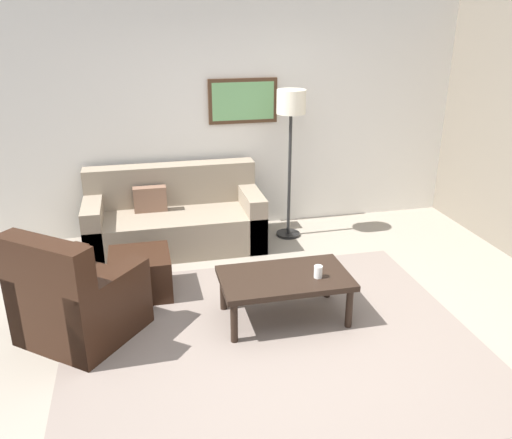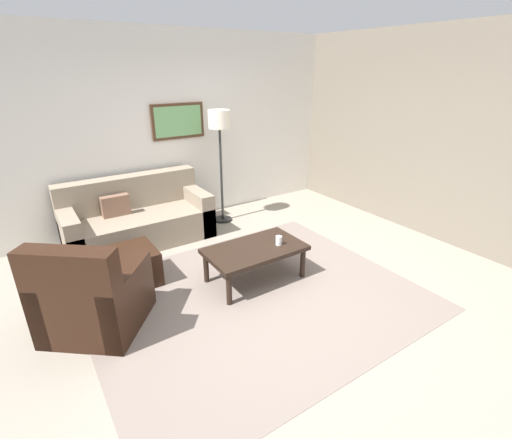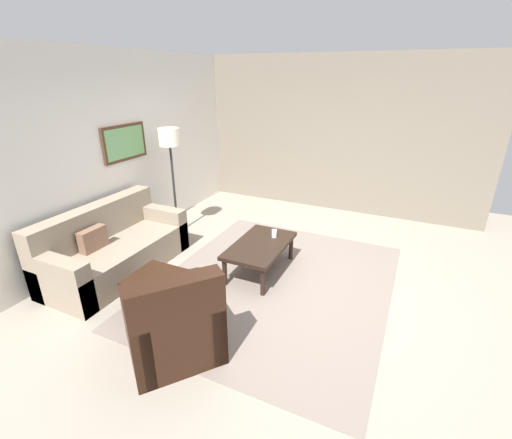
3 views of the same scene
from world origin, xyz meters
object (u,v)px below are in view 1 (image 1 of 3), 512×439
Objects in this scene: couch_main at (174,219)px; framed_artwork at (243,101)px; coffee_table at (285,281)px; cup at (318,272)px; lamp_standing at (291,117)px; armchair_leather at (75,305)px; ottoman at (140,274)px.

framed_artwork is at bearing 24.47° from couch_main.
couch_main reaches higher than coffee_table.
lamp_standing reaches higher than cup.
armchair_leather is 3.03m from lamp_standing.
couch_main reaches higher than cup.
lamp_standing is at bearing 72.74° from coffee_table.
lamp_standing is at bearing 36.43° from armchair_leather.
cup is 2.09m from lamp_standing.
ottoman is at bearing -149.39° from lamp_standing.
coffee_table is (0.79, -1.81, 0.06)m from couch_main.
lamp_standing reaches higher than armchair_leather.
lamp_standing is (0.55, 1.76, 1.05)m from coffee_table.
cup is at bearing -29.19° from ottoman.
armchair_leather is 3.06m from framed_artwork.
couch_main is 1.75× the size of coffee_table.
armchair_leather reaches higher than cup.
couch_main is 1.98m from coffee_table.
cup is at bearing -98.71° from lamp_standing.
ottoman is 5.31× the size of cup.
ottoman is 1.41m from coffee_table.
ottoman is at bearing 150.81° from cup.
framed_artwork is (-0.44, 0.46, 0.12)m from lamp_standing.
couch_main is 1.96m from armchair_leather.
cup reaches higher than ottoman.
coffee_table is at bearing -2.76° from armchair_leather.
ottoman is 2.36m from lamp_standing.
armchair_leather is at bearing -143.57° from lamp_standing.
ottoman is 0.70× the size of framed_artwork.
framed_artwork reaches higher than lamp_standing.
coffee_table is at bearing -107.26° from lamp_standing.
framed_artwork is at bearing 93.96° from cup.
couch_main is at bearing 69.35° from ottoman.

